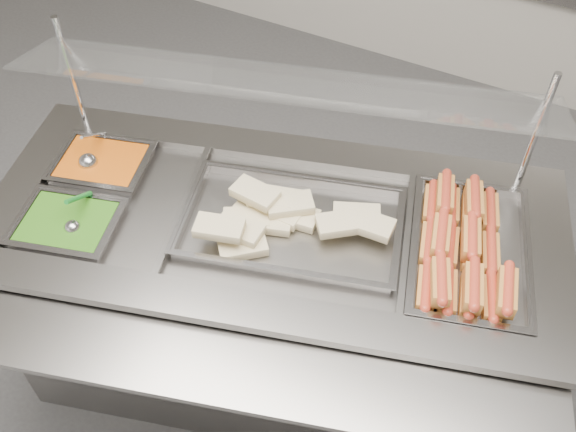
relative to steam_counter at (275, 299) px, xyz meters
The scene contains 11 objects.
steam_counter is the anchor object (origin of this frame).
tray_rail 0.60m from the steam_counter, 73.37° to the right, with size 1.66×0.78×0.05m.
sneeze_guard 0.78m from the steam_counter, 106.63° to the left, with size 1.54×0.69×0.41m.
pan_hotdogs 0.69m from the steam_counter, 16.63° to the left, with size 0.45×0.58×0.09m.
pan_wraps 0.40m from the steam_counter, 16.63° to the left, with size 0.71×0.53×0.06m.
pan_beans 0.72m from the steam_counter, behind, with size 0.33×0.29×0.09m.
pan_peas 0.72m from the steam_counter, 150.70° to the right, with size 0.33×0.29×0.09m.
hotdogs_in_buns 0.69m from the steam_counter, 15.70° to the left, with size 0.37×0.51×0.11m.
tortilla_wraps 0.43m from the steam_counter, 34.00° to the left, with size 0.51×0.38×0.09m.
ladle 0.77m from the steam_counter, behind, with size 0.08×0.17×0.14m.
serving_spoon 0.72m from the steam_counter, 149.67° to the right, with size 0.07×0.16×0.13m.
Camera 1 is at (0.63, -0.75, 2.24)m, focal length 40.00 mm.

